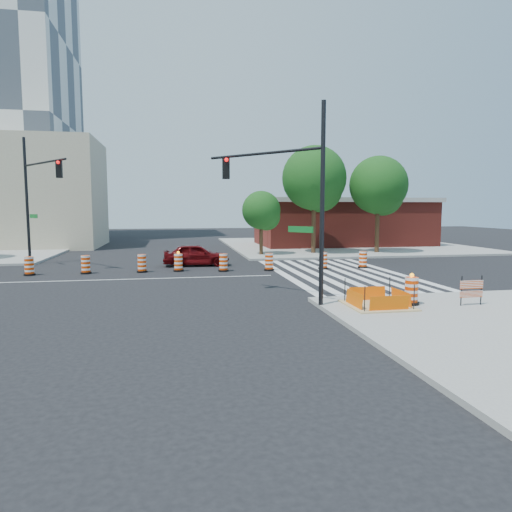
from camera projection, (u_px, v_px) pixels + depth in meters
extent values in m
plane|color=black|center=(139.00, 279.00, 23.61)|extent=(120.00, 120.00, 0.00)
cube|color=gray|center=(342.00, 245.00, 44.42)|extent=(22.00, 22.00, 0.15)
cube|color=silver|center=(285.00, 275.00, 25.00)|extent=(0.45, 13.50, 0.01)
cube|color=silver|center=(301.00, 275.00, 25.16)|extent=(0.45, 13.50, 0.01)
cube|color=silver|center=(316.00, 274.00, 25.32)|extent=(0.45, 13.50, 0.01)
cube|color=silver|center=(332.00, 274.00, 25.48)|extent=(0.45, 13.50, 0.01)
cube|color=silver|center=(347.00, 273.00, 25.64)|extent=(0.45, 13.50, 0.01)
cube|color=silver|center=(362.00, 273.00, 25.80)|extent=(0.45, 13.50, 0.01)
cube|color=silver|center=(377.00, 272.00, 25.96)|extent=(0.45, 13.50, 0.01)
cube|color=silver|center=(392.00, 272.00, 26.12)|extent=(0.45, 13.50, 0.01)
cube|color=silver|center=(139.00, 279.00, 23.61)|extent=(14.00, 0.12, 0.01)
cube|color=tan|center=(378.00, 305.00, 16.39)|extent=(2.20, 2.20, 0.05)
cube|color=#E65A04|center=(389.00, 304.00, 15.48)|extent=(1.44, 0.02, 0.55)
cube|color=#E65A04|center=(367.00, 294.00, 17.24)|extent=(1.44, 0.02, 0.55)
cube|color=#E65A04|center=(354.00, 299.00, 16.20)|extent=(0.02, 1.44, 0.55)
cube|color=#E65A04|center=(401.00, 298.00, 16.52)|extent=(0.02, 1.44, 0.55)
cylinder|color=black|center=(365.00, 300.00, 15.30)|extent=(0.04, 0.04, 0.90)
cylinder|color=black|center=(414.00, 298.00, 15.62)|extent=(0.04, 0.04, 0.90)
cylinder|color=black|center=(345.00, 290.00, 17.07)|extent=(0.04, 0.04, 0.90)
cylinder|color=black|center=(390.00, 289.00, 17.39)|extent=(0.04, 0.04, 0.90)
cube|color=maroon|center=(343.00, 224.00, 44.21)|extent=(16.00, 8.00, 4.20)
cube|color=gray|center=(343.00, 200.00, 43.97)|extent=(16.50, 8.50, 0.40)
cube|color=#B4A989|center=(22.00, 194.00, 42.48)|extent=(14.00, 10.00, 10.00)
imported|color=#4F0609|center=(196.00, 255.00, 28.97)|extent=(4.19, 1.78, 1.41)
cylinder|color=black|center=(322.00, 205.00, 16.25)|extent=(0.16, 0.16, 7.25)
cylinder|color=black|center=(262.00, 154.00, 17.73)|extent=(3.66, 4.17, 0.11)
cube|color=black|center=(226.00, 168.00, 18.96)|extent=(0.29, 0.25, 0.91)
sphere|color=#FF0C0C|center=(226.00, 160.00, 18.75)|extent=(0.16, 0.16, 0.16)
cube|color=#0C591E|center=(301.00, 229.00, 16.91)|extent=(0.74, 0.84, 0.23)
cylinder|color=black|center=(27.00, 200.00, 29.37)|extent=(0.18, 0.18, 8.00)
cylinder|color=black|center=(44.00, 163.00, 27.07)|extent=(3.61, 4.94, 0.12)
cube|color=black|center=(59.00, 169.00, 25.67)|extent=(0.32, 0.28, 1.00)
sphere|color=#FF0C0C|center=(58.00, 162.00, 25.46)|extent=(0.18, 0.18, 0.18)
cube|color=#0C591E|center=(34.00, 216.00, 28.78)|extent=(0.73, 1.00, 0.25)
cylinder|color=black|center=(411.00, 303.00, 16.65)|extent=(0.59, 0.59, 0.10)
cylinder|color=#DC3A04|center=(411.00, 290.00, 16.60)|extent=(0.47, 0.47, 0.93)
sphere|color=#FF990C|center=(412.00, 275.00, 16.55)|extent=(0.16, 0.16, 0.16)
cube|color=#DC3A04|center=(472.00, 285.00, 16.47)|extent=(0.92, 0.07, 0.30)
cube|color=#DC3A04|center=(471.00, 294.00, 16.51)|extent=(0.92, 0.07, 0.24)
cylinder|color=black|center=(461.00, 291.00, 16.41)|extent=(0.04, 0.04, 1.08)
cylinder|color=black|center=(481.00, 290.00, 16.58)|extent=(0.04, 0.04, 1.08)
cylinder|color=#382314|center=(261.00, 236.00, 34.66)|extent=(0.28, 0.28, 3.11)
sphere|color=#144212|center=(261.00, 210.00, 34.45)|extent=(2.92, 2.92, 2.92)
sphere|color=#144212|center=(266.00, 217.00, 34.84)|extent=(2.14, 2.14, 2.14)
sphere|color=#144212|center=(257.00, 214.00, 34.25)|extent=(1.95, 1.95, 1.95)
cylinder|color=#382314|center=(314.00, 221.00, 35.72)|extent=(0.33, 0.33, 5.33)
sphere|color=#144212|center=(314.00, 178.00, 35.37)|extent=(4.99, 4.99, 4.99)
sphere|color=#144212|center=(319.00, 189.00, 35.85)|extent=(3.66, 3.66, 3.66)
sphere|color=#144212|center=(310.00, 184.00, 35.14)|extent=(3.33, 3.33, 3.33)
cylinder|color=#382314|center=(377.00, 224.00, 36.25)|extent=(0.33, 0.33, 4.87)
sphere|color=#144212|center=(378.00, 185.00, 35.94)|extent=(4.56, 4.56, 4.56)
sphere|color=#144212|center=(382.00, 195.00, 36.41)|extent=(3.35, 3.35, 3.35)
sphere|color=#144212|center=(374.00, 191.00, 35.71)|extent=(3.04, 3.04, 3.04)
cylinder|color=black|center=(30.00, 274.00, 24.88)|extent=(0.60, 0.60, 0.10)
cylinder|color=#DC3A04|center=(29.00, 265.00, 24.83)|extent=(0.48, 0.48, 0.95)
cylinder|color=black|center=(86.00, 273.00, 25.51)|extent=(0.60, 0.60, 0.10)
cylinder|color=#DC3A04|center=(86.00, 264.00, 25.46)|extent=(0.48, 0.48, 0.95)
cylinder|color=black|center=(142.00, 271.00, 26.07)|extent=(0.60, 0.60, 0.10)
cylinder|color=#DC3A04|center=(142.00, 263.00, 26.02)|extent=(0.48, 0.48, 0.95)
cylinder|color=black|center=(179.00, 270.00, 26.47)|extent=(0.60, 0.60, 0.10)
cylinder|color=#DC3A04|center=(178.00, 262.00, 26.42)|extent=(0.48, 0.48, 0.95)
sphere|color=#FF990C|center=(178.00, 253.00, 26.36)|extent=(0.16, 0.16, 0.16)
cylinder|color=black|center=(223.00, 271.00, 26.45)|extent=(0.60, 0.60, 0.10)
cylinder|color=#DC3A04|center=(223.00, 262.00, 26.40)|extent=(0.48, 0.48, 0.95)
cylinder|color=black|center=(269.00, 270.00, 26.81)|extent=(0.60, 0.60, 0.10)
cylinder|color=#DC3A04|center=(269.00, 261.00, 26.76)|extent=(0.48, 0.48, 0.95)
cylinder|color=black|center=(323.00, 268.00, 27.44)|extent=(0.60, 0.60, 0.10)
cylinder|color=#DC3A04|center=(323.00, 260.00, 27.39)|extent=(0.48, 0.48, 0.95)
cylinder|color=black|center=(363.00, 267.00, 28.01)|extent=(0.60, 0.60, 0.10)
cylinder|color=#DC3A04|center=(363.00, 259.00, 27.96)|extent=(0.48, 0.48, 0.95)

